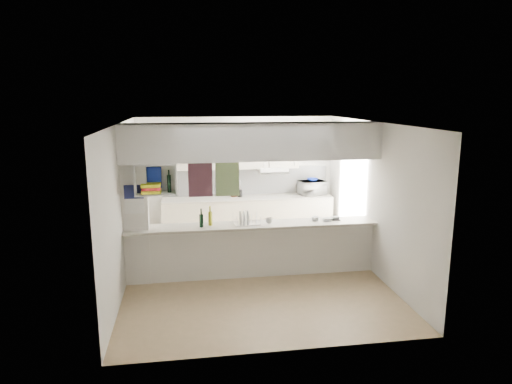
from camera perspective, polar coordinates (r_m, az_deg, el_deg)
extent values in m
plane|color=#9C835A|center=(7.95, -0.38, -10.41)|extent=(4.80, 4.80, 0.00)
plane|color=white|center=(7.37, -0.41, 8.65)|extent=(4.80, 4.80, 0.00)
plane|color=silver|center=(9.89, -2.44, 1.85)|extent=(4.20, 0.00, 4.20)
plane|color=silver|center=(7.55, -16.37, -1.74)|extent=(0.00, 4.80, 4.80)
plane|color=silver|center=(8.13, 14.42, -0.69)|extent=(0.00, 4.80, 4.80)
cube|color=silver|center=(7.80, -0.38, -7.41)|extent=(4.20, 0.15, 0.88)
cube|color=#ACA897|center=(7.66, -0.39, -4.16)|extent=(4.20, 0.50, 0.04)
cube|color=white|center=(7.40, -0.40, 6.33)|extent=(4.20, 0.50, 0.60)
cube|color=silver|center=(7.52, -14.86, -1.70)|extent=(0.40, 0.18, 2.60)
cube|color=#191E4C|center=(7.38, -15.04, 0.02)|extent=(0.30, 0.01, 0.22)
cube|color=white|center=(7.43, -14.94, -1.72)|extent=(0.30, 0.01, 0.24)
cube|color=#2F1420|center=(7.62, -6.98, 1.70)|extent=(0.40, 0.02, 0.62)
cube|color=#17616A|center=(7.65, -3.60, 1.80)|extent=(0.40, 0.02, 0.62)
cube|color=white|center=(7.35, -12.32, -0.19)|extent=(0.65, 0.35, 0.02)
cube|color=white|center=(7.27, -12.48, 3.47)|extent=(0.65, 0.35, 0.02)
cube|color=white|center=(7.47, -12.32, 1.85)|extent=(0.65, 0.02, 0.50)
cube|color=white|center=(7.33, -14.83, 1.55)|extent=(0.02, 0.35, 0.50)
cube|color=white|center=(7.29, -9.95, 1.71)|extent=(0.02, 0.35, 0.50)
cube|color=yellow|center=(7.35, -12.95, 0.08)|extent=(0.30, 0.24, 0.05)
cube|color=red|center=(7.34, -12.97, 0.46)|extent=(0.28, 0.22, 0.05)
cube|color=yellow|center=(7.33, -12.99, 0.84)|extent=(0.30, 0.24, 0.05)
cube|color=navy|center=(7.43, -12.73, 1.79)|extent=(0.26, 0.02, 0.34)
cylinder|color=black|center=(7.31, -10.80, 1.03)|extent=(0.06, 0.06, 0.28)
cube|color=beige|center=(9.81, -1.03, -3.31)|extent=(3.60, 0.60, 0.90)
cube|color=#ACA897|center=(9.70, -1.04, -0.72)|extent=(3.60, 0.63, 0.03)
cube|color=silver|center=(9.91, -1.27, 1.41)|extent=(3.60, 0.03, 0.60)
cube|color=beige|center=(9.64, -2.35, 5.08)|extent=(2.62, 0.34, 0.72)
cube|color=white|center=(9.74, 2.11, 2.77)|extent=(0.60, 0.46, 0.12)
cube|color=silver|center=(9.52, 2.37, 2.35)|extent=(0.60, 0.02, 0.05)
imported|color=white|center=(9.98, 7.05, 0.52)|extent=(0.61, 0.47, 0.30)
imported|color=navy|center=(9.94, 7.06, 1.54)|extent=(0.24, 0.24, 0.06)
cube|color=silver|center=(7.67, -1.17, -3.91)|extent=(0.45, 0.35, 0.01)
cylinder|color=white|center=(7.62, -1.98, -3.12)|extent=(0.03, 0.22, 0.22)
cylinder|color=white|center=(7.64, -1.50, -3.09)|extent=(0.03, 0.22, 0.22)
cylinder|color=white|center=(7.65, -1.02, -3.07)|extent=(0.03, 0.22, 0.22)
imported|color=white|center=(7.63, 1.64, -3.59)|extent=(0.14, 0.14, 0.09)
cylinder|color=black|center=(7.50, -6.85, -3.59)|extent=(0.07, 0.07, 0.21)
cylinder|color=black|center=(7.46, -6.88, -2.44)|extent=(0.03, 0.03, 0.10)
cylinder|color=#A09A1A|center=(7.58, -5.74, -3.33)|extent=(0.07, 0.07, 0.23)
cylinder|color=#A09A1A|center=(7.54, -5.77, -2.14)|extent=(0.03, 0.03, 0.10)
cylinder|color=silver|center=(7.94, 7.43, -3.29)|extent=(0.12, 0.12, 0.06)
cube|color=silver|center=(7.90, 8.87, -3.44)|extent=(0.12, 0.09, 0.05)
cube|color=silver|center=(8.05, 9.86, -3.20)|extent=(0.12, 0.09, 0.05)
cube|color=black|center=(7.99, 9.98, -3.48)|extent=(0.14, 0.07, 0.01)
cylinder|color=black|center=(9.71, -2.03, -0.17)|extent=(0.11, 0.11, 0.15)
cube|color=brown|center=(9.72, -2.78, 0.06)|extent=(0.14, 0.12, 0.22)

